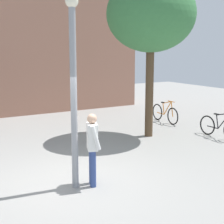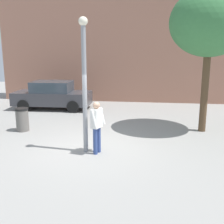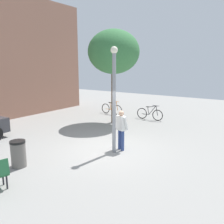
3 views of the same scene
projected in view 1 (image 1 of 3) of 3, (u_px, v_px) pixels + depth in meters
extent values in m
plane|color=gray|center=(73.00, 181.00, 8.08)|extent=(36.00, 36.00, 0.00)
cylinder|color=gray|center=(74.00, 101.00, 7.37)|extent=(0.14, 0.14, 3.93)
sphere|color=#F2EACC|center=(72.00, 1.00, 6.99)|extent=(0.28, 0.28, 0.28)
cylinder|color=#334784|center=(92.00, 166.00, 7.86)|extent=(0.14, 0.14, 0.85)
cylinder|color=#334784|center=(93.00, 169.00, 7.67)|extent=(0.14, 0.14, 0.85)
cube|color=white|center=(92.00, 137.00, 7.63)|extent=(0.35, 0.45, 0.60)
sphere|color=tan|center=(92.00, 119.00, 7.56)|extent=(0.22, 0.22, 0.22)
cylinder|color=white|center=(93.00, 132.00, 7.88)|extent=(0.25, 0.17, 0.55)
cylinder|color=white|center=(96.00, 138.00, 7.39)|extent=(0.25, 0.17, 0.55)
cylinder|color=brown|center=(149.00, 92.00, 11.95)|extent=(0.28, 0.28, 3.18)
ellipsoid|color=#387540|center=(151.00, 14.00, 11.47)|extent=(3.02, 3.02, 2.57)
torus|color=black|center=(207.00, 125.00, 12.35)|extent=(0.06, 0.71, 0.71)
cylinder|color=black|center=(224.00, 121.00, 11.68)|extent=(0.04, 0.50, 0.64)
cylinder|color=black|center=(223.00, 114.00, 11.68)|extent=(0.04, 0.58, 0.18)
cylinder|color=black|center=(217.00, 122.00, 11.93)|extent=(0.04, 0.14, 0.48)
cylinder|color=black|center=(213.00, 127.00, 12.14)|extent=(0.04, 0.50, 0.04)
cube|color=black|center=(217.00, 114.00, 11.93)|extent=(0.08, 0.20, 0.04)
torus|color=black|center=(173.00, 116.00, 13.97)|extent=(0.09, 0.71, 0.71)
torus|color=black|center=(157.00, 112.00, 14.93)|extent=(0.09, 0.71, 0.71)
cylinder|color=orange|center=(168.00, 108.00, 14.24)|extent=(0.06, 0.50, 0.64)
cylinder|color=orange|center=(167.00, 102.00, 14.24)|extent=(0.07, 0.58, 0.18)
cylinder|color=orange|center=(164.00, 109.00, 14.50)|extent=(0.04, 0.14, 0.48)
cylinder|color=orange|center=(161.00, 113.00, 14.72)|extent=(0.06, 0.50, 0.04)
cylinder|color=orange|center=(172.00, 109.00, 13.98)|extent=(0.05, 0.17, 0.63)
cube|color=black|center=(163.00, 102.00, 14.50)|extent=(0.09, 0.20, 0.04)
cylinder|color=orange|center=(171.00, 101.00, 13.98)|extent=(0.06, 0.44, 0.03)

